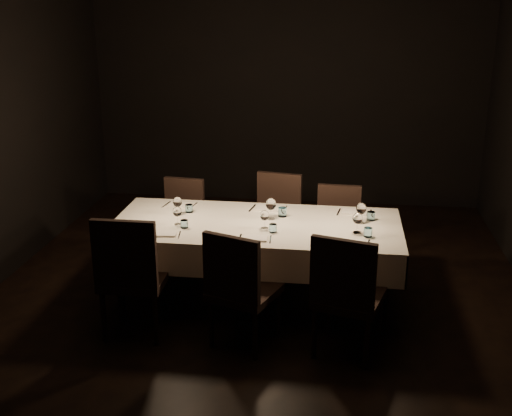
# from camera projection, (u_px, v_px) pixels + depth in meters

# --- Properties ---
(room) EXTENTS (5.01, 6.01, 3.01)m
(room) POSITION_uv_depth(u_px,v_px,m) (256.00, 140.00, 5.36)
(room) COLOR black
(room) RESTS_ON ground
(dining_table) EXTENTS (2.52, 1.12, 0.76)m
(dining_table) POSITION_uv_depth(u_px,v_px,m) (256.00, 231.00, 5.62)
(dining_table) COLOR black
(dining_table) RESTS_ON ground
(chair_near_left) EXTENTS (0.51, 0.51, 1.05)m
(chair_near_left) POSITION_uv_depth(u_px,v_px,m) (131.00, 272.00, 5.09)
(chair_near_left) COLOR black
(chair_near_left) RESTS_ON ground
(place_setting_near_left) EXTENTS (0.30, 0.39, 0.16)m
(place_setting_near_left) POSITION_uv_depth(u_px,v_px,m) (175.00, 221.00, 5.46)
(place_setting_near_left) COLOR silver
(place_setting_near_left) RESTS_ON dining_table
(chair_near_center) EXTENTS (0.61, 0.61, 0.98)m
(chair_near_center) POSITION_uv_depth(u_px,v_px,m) (239.00, 285.00, 4.93)
(chair_near_center) COLOR black
(chair_near_center) RESTS_ON ground
(place_setting_near_center) EXTENTS (0.29, 0.39, 0.16)m
(place_setting_near_center) POSITION_uv_depth(u_px,v_px,m) (264.00, 225.00, 5.36)
(place_setting_near_center) COLOR silver
(place_setting_near_center) RESTS_ON dining_table
(chair_near_right) EXTENTS (0.60, 0.60, 1.01)m
(chair_near_right) POSITION_uv_depth(u_px,v_px,m) (346.00, 291.00, 4.80)
(chair_near_right) COLOR black
(chair_near_right) RESTS_ON ground
(place_setting_near_right) EXTENTS (0.33, 0.40, 0.18)m
(place_setting_near_right) POSITION_uv_depth(u_px,v_px,m) (358.00, 229.00, 5.26)
(place_setting_near_right) COLOR silver
(place_setting_near_right) RESTS_ON dining_table
(chair_far_left) EXTENTS (0.46, 0.46, 0.87)m
(chair_far_left) POSITION_uv_depth(u_px,v_px,m) (182.00, 217.00, 6.57)
(chair_far_left) COLOR black
(chair_far_left) RESTS_ON ground
(place_setting_far_left) EXTENTS (0.32, 0.40, 0.17)m
(place_setting_far_left) POSITION_uv_depth(u_px,v_px,m) (181.00, 204.00, 5.87)
(place_setting_far_left) COLOR silver
(place_setting_far_left) RESTS_ON dining_table
(chair_far_center) EXTENTS (0.52, 0.52, 0.95)m
(chair_far_center) POSITION_uv_depth(u_px,v_px,m) (276.00, 217.00, 6.46)
(chair_far_center) COLOR black
(chair_far_center) RESTS_ON ground
(place_setting_far_center) EXTENTS (0.36, 0.41, 0.19)m
(place_setting_far_center) POSITION_uv_depth(u_px,v_px,m) (273.00, 207.00, 5.76)
(place_setting_far_center) COLOR silver
(place_setting_far_center) RESTS_ON dining_table
(chair_far_right) EXTENTS (0.44, 0.44, 0.89)m
(chair_far_right) POSITION_uv_depth(u_px,v_px,m) (338.00, 226.00, 6.28)
(chair_far_right) COLOR black
(chair_far_right) RESTS_ON ground
(place_setting_far_right) EXTENTS (0.34, 0.41, 0.18)m
(place_setting_far_right) POSITION_uv_depth(u_px,v_px,m) (361.00, 212.00, 5.67)
(place_setting_far_right) COLOR silver
(place_setting_far_right) RESTS_ON dining_table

